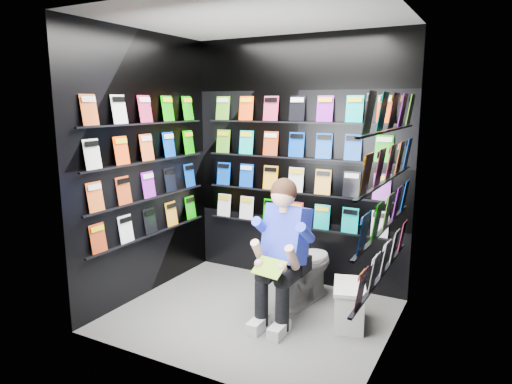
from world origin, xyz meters
The scene contains 14 objects.
floor centered at (0.00, 0.00, 0.00)m, with size 2.40×2.40×0.00m, color slate.
ceiling centered at (0.00, 0.00, 2.60)m, with size 2.40×2.40×0.00m, color white.
wall_back centered at (0.00, 1.00, 1.30)m, with size 2.40×0.04×2.60m, color black.
wall_front centered at (0.00, -1.00, 1.30)m, with size 2.40×0.04×2.60m, color black.
wall_left centered at (-1.20, 0.00, 1.30)m, with size 0.04×2.00×2.60m, color black.
wall_right centered at (1.20, 0.00, 1.30)m, with size 0.04×2.00×2.60m, color black.
comics_back centered at (0.00, 0.97, 1.31)m, with size 2.10×0.06×1.37m, color orange, non-canonical shape.
comics_left centered at (-1.17, 0.00, 1.31)m, with size 0.06×1.70×1.37m, color orange, non-canonical shape.
comics_right centered at (1.17, 0.00, 1.31)m, with size 0.06×1.70×1.37m, color orange, non-canonical shape.
toilet centered at (0.28, 0.52, 0.37)m, with size 0.42×0.75×0.73m, color white.
longbox centered at (0.83, 0.25, 0.17)m, with size 0.25×0.45×0.34m, color silver.
longbox_lid centered at (0.83, 0.25, 0.35)m, with size 0.27×0.47×0.03m, color silver.
reader centered at (0.28, 0.14, 0.77)m, with size 0.51×0.75×1.38m, color #202EC7, non-canonical shape.
held_comic centered at (0.28, -0.21, 0.58)m, with size 0.27×0.01×0.19m, color green.
Camera 1 is at (1.87, -3.41, 1.92)m, focal length 32.00 mm.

